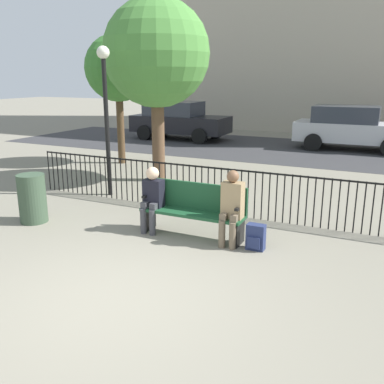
% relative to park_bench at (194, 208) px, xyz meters
% --- Properties ---
extents(ground_plane, '(80.00, 80.00, 0.00)m').
position_rel_park_bench_xyz_m(ground_plane, '(0.00, -2.43, -0.50)').
color(ground_plane, gray).
extents(park_bench, '(1.83, 0.45, 0.92)m').
position_rel_park_bench_xyz_m(park_bench, '(0.00, 0.00, 0.00)').
color(park_bench, '#194728').
rests_on(park_bench, ground).
extents(seated_person_0, '(0.34, 0.39, 1.17)m').
position_rel_park_bench_xyz_m(seated_person_0, '(-0.75, -0.13, 0.17)').
color(seated_person_0, '#3D3D42').
rests_on(seated_person_0, ground).
extents(seated_person_1, '(0.34, 0.39, 1.25)m').
position_rel_park_bench_xyz_m(seated_person_1, '(0.73, -0.13, 0.20)').
color(seated_person_1, brown).
rests_on(seated_person_1, ground).
extents(backpack, '(0.29, 0.21, 0.42)m').
position_rel_park_bench_xyz_m(backpack, '(1.16, -0.16, -0.29)').
color(backpack, navy).
rests_on(backpack, ground).
extents(fence_railing, '(9.01, 0.03, 0.95)m').
position_rel_park_bench_xyz_m(fence_railing, '(-0.02, 1.31, 0.06)').
color(fence_railing, black).
rests_on(fence_railing, ground).
extents(tree_0, '(2.67, 2.67, 4.57)m').
position_rel_park_bench_xyz_m(tree_0, '(-2.57, 3.29, 2.71)').
color(tree_0, brown).
rests_on(tree_0, ground).
extents(tree_1, '(2.01, 2.01, 3.93)m').
position_rel_park_bench_xyz_m(tree_1, '(-4.80, 4.83, 2.40)').
color(tree_1, '#4C3823').
rests_on(tree_1, ground).
extents(lamp_post, '(0.28, 0.28, 3.32)m').
position_rel_park_bench_xyz_m(lamp_post, '(-2.89, 1.55, 1.73)').
color(lamp_post, black).
rests_on(lamp_post, ground).
extents(street_surface, '(24.00, 6.00, 0.01)m').
position_rel_park_bench_xyz_m(street_surface, '(0.00, 9.57, -0.49)').
color(street_surface, '#333335').
rests_on(street_surface, ground).
extents(parked_car_0, '(4.20, 1.94, 1.62)m').
position_rel_park_bench_xyz_m(parked_car_0, '(1.51, 10.61, 0.35)').
color(parked_car_0, '#B7B7BC').
rests_on(parked_car_0, ground).
extents(parked_car_2, '(4.20, 1.94, 1.62)m').
position_rel_park_bench_xyz_m(parked_car_2, '(-5.58, 10.33, 0.35)').
color(parked_car_2, black).
rests_on(parked_car_2, ground).
extents(trash_bin, '(0.51, 0.51, 0.92)m').
position_rel_park_bench_xyz_m(trash_bin, '(-3.06, -0.66, -0.04)').
color(trash_bin, '#384C38').
rests_on(trash_bin, ground).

